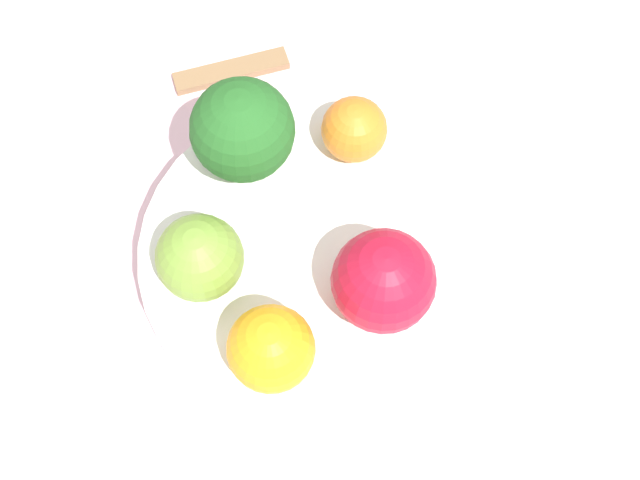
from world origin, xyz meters
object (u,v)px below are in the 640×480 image
apple_red (384,281)px  orange_front (354,129)px  apple_green (200,258)px  spoon (231,71)px  bowl (320,262)px  orange_back (271,349)px  broccoli (242,131)px

apple_red → orange_front: bearing=-93.3°
apple_green → spoon: size_ratio=0.60×
bowl → apple_red: (-0.03, 0.04, 0.05)m
bowl → spoon: (0.03, -0.17, -0.02)m
apple_red → bowl: bearing=-55.5°
apple_red → orange_back: apple_red is taller
broccoli → apple_green: (0.04, 0.07, -0.02)m
orange_front → spoon: bearing=-57.4°
broccoli → orange_front: size_ratio=1.81×
spoon → orange_front: bearing=122.6°
apple_red → broccoli: bearing=-59.2°
bowl → apple_red: bearing=124.5°
orange_front → orange_back: (0.07, 0.13, 0.00)m
bowl → apple_green: size_ratio=4.33×
apple_green → orange_back: apple_green is taller
apple_red → orange_back: size_ratio=1.21×
apple_green → spoon: 0.19m
bowl → apple_green: 0.08m
orange_back → spoon: (-0.01, -0.23, -0.06)m
apple_green → orange_back: size_ratio=1.04×
broccoli → apple_green: broccoli is taller
apple_red → spoon: (0.06, -0.21, -0.07)m
apple_red → spoon: bearing=-74.0°
apple_red → apple_green: size_ratio=1.17×
orange_back → bowl: bearing=-121.1°
apple_green → apple_red: bearing=160.3°
bowl → apple_green: apple_green is taller
broccoli → apple_red: (-0.06, 0.10, -0.01)m
broccoli → orange_back: bearing=87.5°
bowl → spoon: 0.17m
bowl → orange_back: 0.09m
apple_green → spoon: (-0.04, -0.17, -0.06)m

